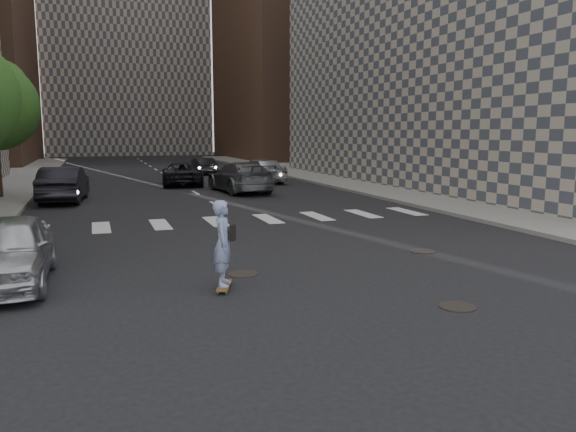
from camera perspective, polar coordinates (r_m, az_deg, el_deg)
name	(u,v)px	position (r m, az deg, el deg)	size (l,w,h in m)	color
ground	(344,280)	(12.64, 5.66, -6.46)	(160.00, 160.00, 0.00)	black
sidewalk_right	(419,182)	(36.90, 13.14, 3.38)	(13.00, 80.00, 0.15)	gray
building_right	(495,4)	(38.63, 20.32, 19.58)	(15.00, 33.00, 22.00)	#ADA08E
tower_right	(305,8)	(72.22, 1.77, 20.34)	(18.00, 24.00, 36.00)	brown
manhole_a	(457,306)	(11.16, 16.83, -8.79)	(0.70, 0.70, 0.02)	black
manhole_b	(243,274)	(13.08, -4.60, -5.88)	(0.70, 0.70, 0.02)	black
manhole_c	(422,251)	(15.91, 13.48, -3.49)	(0.70, 0.70, 0.02)	black
skateboarder	(224,243)	(11.67, -6.56, -2.76)	(0.62, 0.97, 1.88)	brown
silver_sedan	(6,251)	(13.44, -26.70, -3.18)	(1.76, 4.37, 1.49)	silver
traffic_car_a	(64,184)	(28.36, -21.82, 3.02)	(1.75, 5.01, 1.65)	black
traffic_car_b	(240,177)	(30.66, -4.89, 3.97)	(2.32, 5.70, 1.65)	#55575C
traffic_car_c	(182,174)	(35.18, -10.73, 4.24)	(2.34, 5.07, 1.41)	black
traffic_car_d	(261,170)	(36.28, -2.78, 4.70)	(1.95, 4.84, 1.65)	#BBBDC3
traffic_car_e	(202,166)	(43.87, -8.73, 5.04)	(1.36, 3.90, 1.28)	black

